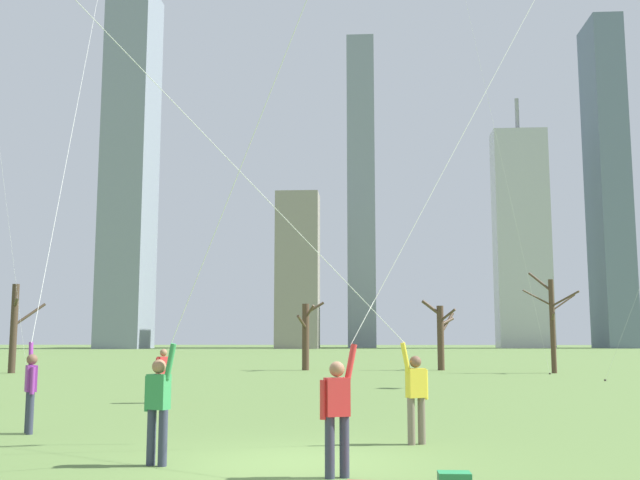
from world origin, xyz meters
The scene contains 15 objects.
ground_plane centered at (0.00, 0.00, 0.00)m, with size 400.00×400.00×0.00m, color #5B7A3D.
kite_flyer_midfield_left_orange centered at (-6.32, 4.90, 3.22)m, with size 3.87×13.29×17.77m.
kite_flyer_foreground_right_white centered at (2.13, -0.39, 3.72)m, with size 7.41×4.37×14.21m.
kite_flyer_midfield_center_purple centered at (-1.31, -0.86, 2.87)m, with size 7.87×4.26×18.67m.
kite_flyer_midfield_right_yellow centered at (-0.83, 0.92, 4.07)m, with size 11.76×4.79×13.52m.
bystander_far_off_by_trees centered at (-5.05, 10.41, 0.90)m, with size 0.38×0.40×1.62m.
bare_tree_far_right_edge centered at (-18.70, 28.82, 2.61)m, with size 2.15×2.68×4.99m.
bare_tree_leftmost centered at (-2.57, 33.47, 2.19)m, with size 1.53×2.27×4.19m.
bare_tree_left_of_center centered at (5.72, 34.08, 2.25)m, with size 2.18×1.99×4.30m.
bare_tree_right_of_center centered at (11.60, 30.55, 2.93)m, with size 3.14×1.86×5.72m.
skyline_wide_slab centered at (32.13, 135.33, 21.73)m, with size 10.51×5.92×50.32m.
skyline_mid_tower_left centered at (-43.95, 124.31, 34.93)m, with size 8.40×10.89×69.87m.
skyline_mid_tower_right centered at (0.36, 141.23, 32.55)m, with size 5.67×10.93×65.10m.
skyline_squat_block centered at (49.87, 136.83, 33.26)m, with size 5.97×11.51×66.53m.
skyline_short_annex centered at (-11.65, 126.19, 14.67)m, with size 8.02×6.97×29.33m.
Camera 1 is at (1.11, -11.98, 1.95)m, focal length 41.45 mm.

